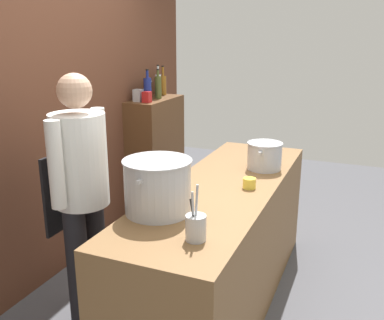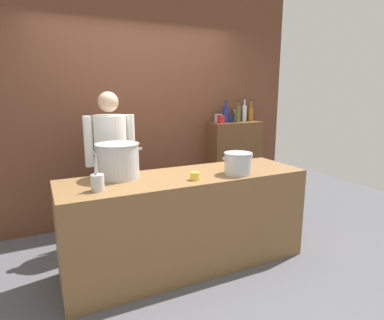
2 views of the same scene
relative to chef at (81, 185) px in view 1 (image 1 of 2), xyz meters
name	(u,v)px [view 1 (image 1 of 2)]	position (x,y,z in m)	size (l,w,h in m)	color
ground_plane	(221,300)	(0.53, -0.76, -0.96)	(8.00, 8.00, 0.00)	#4C4C51
brick_back_panel	(49,86)	(0.53, 0.64, 0.54)	(4.40, 0.10, 3.00)	brown
prep_counter	(222,245)	(0.53, -0.76, -0.51)	(2.29, 0.70, 0.90)	brown
bar_cabinet	(156,157)	(1.84, 0.43, -0.35)	(0.76, 0.32, 1.24)	brown
chef	(81,185)	(0.00, 0.00, 0.00)	(0.53, 0.36, 1.66)	black
stockpot_large	(158,186)	(-0.06, -0.57, 0.09)	(0.45, 0.39, 0.31)	#B7BABF
stockpot_small	(264,156)	(0.98, -0.93, 0.04)	(0.33, 0.26, 0.20)	#B7BABF
utensil_crock	(196,227)	(-0.30, -0.90, 0.01)	(0.10, 0.10, 0.29)	#B7BABF
butter_jar	(249,183)	(0.52, -0.95, -0.03)	(0.09, 0.09, 0.07)	yellow
wine_bottle_cobalt	(148,89)	(1.68, 0.42, 0.39)	(0.08, 0.08, 0.31)	navy
wine_bottle_amber	(163,84)	(2.14, 0.48, 0.38)	(0.07, 0.07, 0.31)	#8C5919
wine_bottle_olive	(158,87)	(1.87, 0.40, 0.39)	(0.07, 0.07, 0.30)	#475123
wine_bottle_clear	(158,84)	(2.03, 0.48, 0.40)	(0.06, 0.06, 0.33)	silver
wine_glass_short	(149,85)	(1.91, 0.53, 0.40)	(0.08, 0.08, 0.17)	silver
spice_tin_silver	(138,95)	(1.60, 0.48, 0.33)	(0.08, 0.08, 0.12)	#B2B2B7
spice_tin_red	(147,97)	(1.58, 0.38, 0.33)	(0.07, 0.07, 0.11)	red
spice_tin_navy	(147,94)	(1.78, 0.49, 0.33)	(0.07, 0.07, 0.10)	navy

